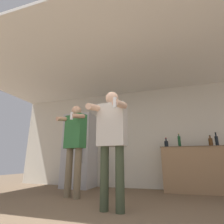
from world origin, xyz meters
TOP-DOWN VIEW (x-y plane):
  - wall_back at (0.00, 3.01)m, footprint 7.00×0.06m
  - ceiling_slab at (0.00, 1.49)m, footprint 7.00×3.50m
  - refrigerator at (-1.43, 2.65)m, footprint 0.76×0.69m
  - counter at (1.32, 2.73)m, footprint 1.33×0.53m
  - bottle_brown_liquor at (1.73, 2.70)m, footprint 0.09×0.09m
  - bottle_tall_gin at (0.80, 2.70)m, footprint 0.09×0.09m
  - bottle_green_wine at (1.09, 2.70)m, footprint 0.06×0.06m
  - bottle_red_label at (1.85, 2.70)m, footprint 0.07×0.07m
  - person_woman_foreground at (0.05, 0.80)m, footprint 0.53×0.53m
  - person_man_side at (-0.92, 1.45)m, footprint 0.57×0.54m

SIDE VIEW (x-z plane):
  - counter at x=1.32m, z-range 0.00..0.96m
  - refrigerator at x=-1.43m, z-range 0.00..1.88m
  - person_woman_foreground at x=0.05m, z-range 0.18..1.87m
  - person_man_side at x=-0.92m, z-range 0.16..1.91m
  - bottle_tall_gin at x=0.80m, z-range 0.93..1.15m
  - bottle_brown_liquor at x=1.73m, z-range 0.93..1.18m
  - bottle_red_label at x=1.85m, z-range 0.93..1.23m
  - bottle_green_wine at x=1.09m, z-range 0.93..1.24m
  - wall_back at x=0.00m, z-range 0.00..2.55m
  - ceiling_slab at x=0.00m, z-range 2.55..2.60m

